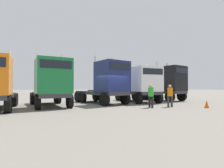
{
  "coord_description": "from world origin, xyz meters",
  "views": [
    {
      "loc": [
        -7.74,
        -12.41,
        1.55
      ],
      "look_at": [
        1.49,
        2.59,
        1.86
      ],
      "focal_mm": 28.26,
      "sensor_mm": 36.0,
      "label": 1
    }
  ],
  "objects_px": {
    "visitor_in_hivis": "(170,94)",
    "traffic_cone_mid": "(207,104)",
    "visitor_with_camera": "(151,94)",
    "semi_truck_green": "(51,83)",
    "semi_truck_navy": "(108,83)",
    "semi_truck_white": "(142,84)",
    "semi_truck_black": "(168,83)"
  },
  "relations": [
    {
      "from": "visitor_with_camera",
      "to": "semi_truck_white",
      "type": "bearing_deg",
      "value": -125.61
    },
    {
      "from": "semi_truck_green",
      "to": "semi_truck_white",
      "type": "bearing_deg",
      "value": 89.2
    },
    {
      "from": "semi_truck_green",
      "to": "semi_truck_white",
      "type": "relative_size",
      "value": 1.04
    },
    {
      "from": "traffic_cone_mid",
      "to": "semi_truck_green",
      "type": "bearing_deg",
      "value": 145.81
    },
    {
      "from": "semi_truck_navy",
      "to": "semi_truck_white",
      "type": "relative_size",
      "value": 1.02
    },
    {
      "from": "visitor_with_camera",
      "to": "traffic_cone_mid",
      "type": "xyz_separation_m",
      "value": [
        3.45,
        -2.27,
        -0.74
      ]
    },
    {
      "from": "semi_truck_green",
      "to": "visitor_in_hivis",
      "type": "distance_m",
      "value": 9.25
    },
    {
      "from": "semi_truck_black",
      "to": "traffic_cone_mid",
      "type": "height_order",
      "value": "semi_truck_black"
    },
    {
      "from": "semi_truck_green",
      "to": "semi_truck_navy",
      "type": "xyz_separation_m",
      "value": [
        4.87,
        -0.26,
        0.06
      ]
    },
    {
      "from": "traffic_cone_mid",
      "to": "semi_truck_black",
      "type": "bearing_deg",
      "value": 64.8
    },
    {
      "from": "semi_truck_green",
      "to": "visitor_in_hivis",
      "type": "relative_size",
      "value": 3.78
    },
    {
      "from": "visitor_in_hivis",
      "to": "traffic_cone_mid",
      "type": "relative_size",
      "value": 3.09
    },
    {
      "from": "visitor_in_hivis",
      "to": "traffic_cone_mid",
      "type": "xyz_separation_m",
      "value": [
        1.84,
        -1.84,
        -0.73
      ]
    },
    {
      "from": "visitor_with_camera",
      "to": "visitor_in_hivis",
      "type": "bearing_deg",
      "value": 162.77
    },
    {
      "from": "semi_truck_white",
      "to": "traffic_cone_mid",
      "type": "xyz_separation_m",
      "value": [
        1.04,
        -5.96,
        -1.56
      ]
    },
    {
      "from": "semi_truck_black",
      "to": "traffic_cone_mid",
      "type": "xyz_separation_m",
      "value": [
        -2.91,
        -6.19,
        -1.72
      ]
    },
    {
      "from": "semi_truck_green",
      "to": "traffic_cone_mid",
      "type": "relative_size",
      "value": 11.7
    },
    {
      "from": "semi_truck_navy",
      "to": "visitor_with_camera",
      "type": "height_order",
      "value": "semi_truck_navy"
    },
    {
      "from": "semi_truck_navy",
      "to": "semi_truck_black",
      "type": "bearing_deg",
      "value": 84.48
    },
    {
      "from": "visitor_in_hivis",
      "to": "semi_truck_navy",
      "type": "bearing_deg",
      "value": -119.39
    },
    {
      "from": "semi_truck_black",
      "to": "visitor_in_hivis",
      "type": "height_order",
      "value": "semi_truck_black"
    },
    {
      "from": "semi_truck_black",
      "to": "visitor_with_camera",
      "type": "distance_m",
      "value": 7.54
    },
    {
      "from": "semi_truck_green",
      "to": "visitor_with_camera",
      "type": "height_order",
      "value": "semi_truck_green"
    },
    {
      "from": "semi_truck_black",
      "to": "traffic_cone_mid",
      "type": "distance_m",
      "value": 7.05
    },
    {
      "from": "semi_truck_white",
      "to": "semi_truck_black",
      "type": "bearing_deg",
      "value": 103.61
    },
    {
      "from": "semi_truck_white",
      "to": "visitor_with_camera",
      "type": "height_order",
      "value": "semi_truck_white"
    },
    {
      "from": "visitor_with_camera",
      "to": "traffic_cone_mid",
      "type": "height_order",
      "value": "visitor_with_camera"
    },
    {
      "from": "semi_truck_white",
      "to": "visitor_in_hivis",
      "type": "bearing_deg",
      "value": -0.61
    },
    {
      "from": "semi_truck_white",
      "to": "visitor_in_hivis",
      "type": "distance_m",
      "value": 4.28
    },
    {
      "from": "semi_truck_navy",
      "to": "visitor_with_camera",
      "type": "distance_m",
      "value": 4.41
    },
    {
      "from": "semi_truck_navy",
      "to": "visitor_in_hivis",
      "type": "distance_m",
      "value": 5.5
    },
    {
      "from": "semi_truck_navy",
      "to": "semi_truck_white",
      "type": "bearing_deg",
      "value": 79.94
    }
  ]
}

